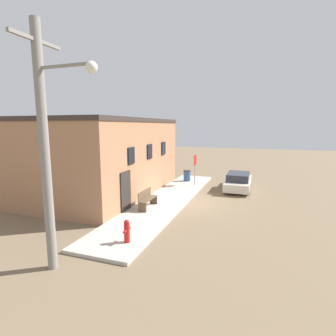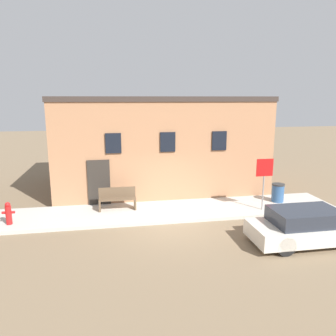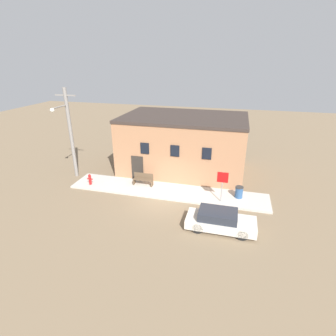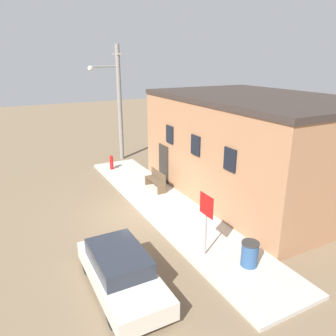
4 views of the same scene
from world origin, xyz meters
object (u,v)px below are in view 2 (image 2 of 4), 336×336
object	(u,v)px
fire_hydrant	(8,213)
stop_sign	(264,174)
parked_car	(308,227)
bench	(117,199)
trash_bin	(278,193)

from	to	relation	value
fire_hydrant	stop_sign	size ratio (longest dim) A/B	0.39
fire_hydrant	parked_car	bearing A→B (deg)	-17.12
bench	trash_bin	distance (m)	7.44
parked_car	stop_sign	bearing A→B (deg)	92.76
stop_sign	bench	xyz separation A→B (m)	(-6.22, 1.13, -1.13)
bench	parked_car	distance (m)	7.67
bench	parked_car	bearing A→B (deg)	-33.80
trash_bin	parked_car	xyz separation A→B (m)	(-1.06, -4.07, 0.03)
stop_sign	parked_car	bearing A→B (deg)	-87.24
fire_hydrant	stop_sign	bearing A→B (deg)	-0.62
fire_hydrant	parked_car	distance (m)	11.03
stop_sign	parked_car	world-z (taller)	stop_sign
stop_sign	fire_hydrant	bearing A→B (deg)	179.38
fire_hydrant	bench	bearing A→B (deg)	13.75
trash_bin	bench	bearing A→B (deg)	178.48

